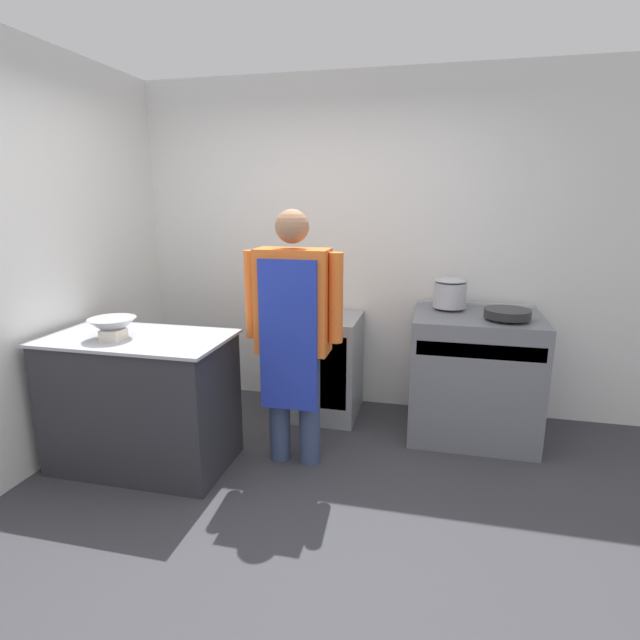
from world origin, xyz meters
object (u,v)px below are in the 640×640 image
Objects in this scene: fridge_unit at (322,366)px; saute_pan at (507,313)px; plastic_tub at (113,335)px; person_cook at (293,325)px; stock_pot at (450,292)px; stove at (473,375)px; mixing_bowl at (113,328)px.

saute_pan is at bearing -9.54° from fridge_unit.
fridge_unit is 1.65m from plastic_tub.
stock_pot is at bearing 40.22° from person_cook.
person_cook is (-1.18, -0.70, 0.49)m from stove.
plastic_tub is 0.52× the size of stock_pot.
person_cook is at bearing -149.39° from stove.
stock_pot is at bearing 146.18° from saute_pan.
fridge_unit is 1.48m from saute_pan.
saute_pan is (2.44, 0.89, 0.02)m from mixing_bowl.
fridge_unit is at bearing 45.77° from mixing_bowl.
stove is 7.54× the size of plastic_tub.
plastic_tub is 2.36m from stock_pot.
stock_pot reaches higher than mixing_bowl.
stove is 0.56× the size of person_cook.
plastic_tub reaches higher than fridge_unit.
mixing_bowl is (-1.09, -1.12, 0.53)m from fridge_unit.
mixing_bowl is at bearing -134.23° from fridge_unit.
stock_pot is at bearing 29.12° from mixing_bowl.
stock_pot is (-0.20, 0.13, 0.59)m from stove.
saute_pan reaches higher than fridge_unit.
fridge_unit is 2.81× the size of mixing_bowl.
stove reaches higher than fridge_unit.
person_cook reaches higher than saute_pan.
person_cook reaches higher than mixing_bowl.
person_cook is 1.48m from saute_pan.
saute_pan is (1.35, -0.23, 0.56)m from fridge_unit.
person_cook is at bearing 16.47° from mixing_bowl.
saute_pan is at bearing 22.80° from person_cook.
stove is 2.53m from mixing_bowl.
plastic_tub is 2.59m from saute_pan.
stove is at bearing 144.79° from saute_pan.
fridge_unit is 1.16m from stock_pot.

